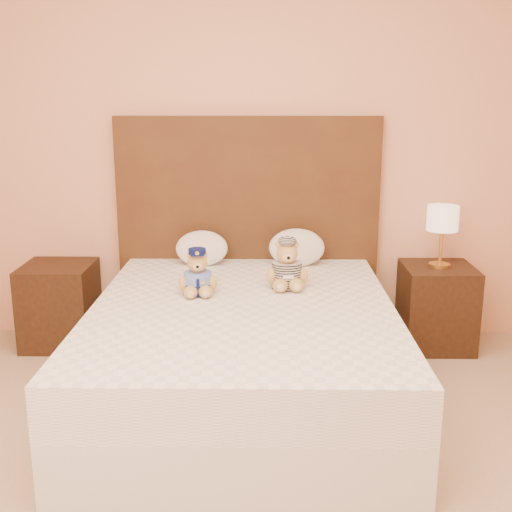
{
  "coord_description": "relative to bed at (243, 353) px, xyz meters",
  "views": [
    {
      "loc": [
        0.12,
        -2.03,
        1.64
      ],
      "look_at": [
        0.07,
        1.45,
        0.76
      ],
      "focal_mm": 45.0,
      "sensor_mm": 36.0,
      "label": 1
    }
  ],
  "objects": [
    {
      "name": "headboard",
      "position": [
        0.0,
        1.01,
        0.47
      ],
      "size": [
        1.75,
        0.08,
        1.5
      ],
      "primitive_type": "cube",
      "color": "#493115",
      "rests_on": "ground"
    },
    {
      "name": "pillow_left",
      "position": [
        -0.3,
        0.83,
        0.39
      ],
      "size": [
        0.34,
        0.22,
        0.24
      ],
      "primitive_type": "ellipsoid",
      "color": "white",
      "rests_on": "bed"
    },
    {
      "name": "nightstand_right",
      "position": [
        1.25,
        0.8,
        -0.0
      ],
      "size": [
        0.45,
        0.45,
        0.55
      ],
      "primitive_type": "cube",
      "color": "#332010",
      "rests_on": "ground"
    },
    {
      "name": "nightstand_left",
      "position": [
        -1.25,
        0.8,
        -0.0
      ],
      "size": [
        0.45,
        0.45,
        0.55
      ],
      "primitive_type": "cube",
      "color": "#332010",
      "rests_on": "ground"
    },
    {
      "name": "teddy_prisoner",
      "position": [
        0.24,
        0.31,
        0.42
      ],
      "size": [
        0.27,
        0.26,
        0.28
      ],
      "primitive_type": null,
      "rotation": [
        0.0,
        0.0,
        0.07
      ],
      "color": "tan",
      "rests_on": "bed"
    },
    {
      "name": "lamp",
      "position": [
        1.25,
        0.8,
        0.57
      ],
      "size": [
        0.2,
        0.2,
        0.4
      ],
      "color": "gold",
      "rests_on": "nightstand_right"
    },
    {
      "name": "pillow_right",
      "position": [
        0.32,
        0.83,
        0.4
      ],
      "size": [
        0.36,
        0.23,
        0.26
      ],
      "primitive_type": "ellipsoid",
      "color": "white",
      "rests_on": "bed"
    },
    {
      "name": "room_walls",
      "position": [
        0.0,
        -0.74,
        1.53
      ],
      "size": [
        4.04,
        4.52,
        2.72
      ],
      "color": "#ECA781",
      "rests_on": "ground"
    },
    {
      "name": "bed",
      "position": [
        0.0,
        0.0,
        0.0
      ],
      "size": [
        1.6,
        2.0,
        0.55
      ],
      "color": "white",
      "rests_on": "ground"
    },
    {
      "name": "teddy_police",
      "position": [
        -0.26,
        0.19,
        0.4
      ],
      "size": [
        0.25,
        0.24,
        0.26
      ],
      "primitive_type": null,
      "rotation": [
        0.0,
        0.0,
        0.12
      ],
      "color": "tan",
      "rests_on": "bed"
    }
  ]
}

